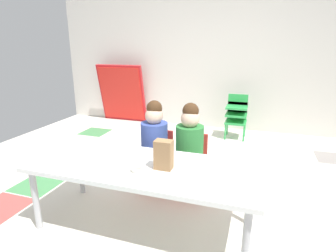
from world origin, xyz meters
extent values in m
cube|color=silver|center=(0.00, 0.00, -0.01)|extent=(5.70, 4.67, 0.02)
cube|color=#B24C47|center=(-1.35, -0.90, 0.00)|extent=(0.43, 0.43, 0.00)
cube|color=#478C51|center=(-1.35, -0.45, 0.00)|extent=(0.43, 0.43, 0.00)
cube|color=gray|center=(1.80, 1.35, 0.00)|extent=(0.43, 0.43, 0.00)
cube|color=silver|center=(1.35, 0.45, 0.00)|extent=(0.43, 0.43, 0.00)
cube|color=#478C51|center=(-1.80, 1.35, 0.00)|extent=(0.43, 0.43, 0.00)
cube|color=beige|center=(0.00, 2.33, 1.36)|extent=(5.70, 0.10, 2.71)
cube|color=white|center=(0.00, -0.72, 0.52)|extent=(1.76, 0.71, 0.04)
cylinder|color=#B2B2B7|center=(-0.80, -1.02, 0.25)|extent=(0.05, 0.05, 0.51)
cylinder|color=#B2B2B7|center=(0.80, -1.02, 0.25)|extent=(0.05, 0.05, 0.51)
cylinder|color=#B2B2B7|center=(-0.80, -0.43, 0.25)|extent=(0.05, 0.05, 0.51)
cylinder|color=#B2B2B7|center=(0.80, -0.43, 0.25)|extent=(0.05, 0.05, 0.51)
cube|color=red|center=(-0.13, -0.15, 0.30)|extent=(0.32, 0.30, 0.03)
cube|color=red|center=(-0.13, 0.00, 0.45)|extent=(0.29, 0.02, 0.30)
cylinder|color=#384C99|center=(-0.13, -0.15, 0.52)|extent=(0.35, 0.35, 0.38)
sphere|color=beige|center=(-0.13, -0.15, 0.78)|extent=(0.17, 0.17, 0.17)
sphere|color=#472D19|center=(-0.13, -0.13, 0.85)|extent=(0.15, 0.15, 0.15)
cylinder|color=red|center=(-0.27, -0.28, 0.15)|extent=(0.02, 0.02, 0.28)
cylinder|color=red|center=(0.01, -0.28, 0.15)|extent=(0.02, 0.02, 0.28)
cylinder|color=red|center=(-0.27, -0.02, 0.15)|extent=(0.02, 0.02, 0.28)
cylinder|color=red|center=(0.01, -0.02, 0.15)|extent=(0.02, 0.02, 0.28)
cube|color=red|center=(0.22, -0.15, 0.30)|extent=(0.32, 0.30, 0.03)
cube|color=red|center=(0.22, 0.00, 0.45)|extent=(0.29, 0.02, 0.30)
cylinder|color=#2D7A38|center=(0.22, -0.15, 0.52)|extent=(0.30, 0.30, 0.38)
sphere|color=beige|center=(0.22, -0.15, 0.78)|extent=(0.17, 0.17, 0.17)
sphere|color=#472D19|center=(0.22, -0.13, 0.85)|extent=(0.15, 0.15, 0.15)
cylinder|color=red|center=(0.08, -0.28, 0.15)|extent=(0.02, 0.02, 0.28)
cylinder|color=red|center=(0.36, -0.28, 0.15)|extent=(0.02, 0.02, 0.28)
cylinder|color=red|center=(0.08, -0.02, 0.15)|extent=(0.02, 0.02, 0.28)
cylinder|color=red|center=(0.36, -0.02, 0.15)|extent=(0.02, 0.02, 0.28)
cube|color=green|center=(0.49, 1.78, 0.26)|extent=(0.32, 0.30, 0.03)
cube|color=green|center=(0.49, 1.92, 0.35)|extent=(0.30, 0.02, 0.18)
cube|color=green|center=(0.49, 1.78, 0.38)|extent=(0.32, 0.30, 0.03)
cube|color=green|center=(0.49, 1.92, 0.47)|extent=(0.30, 0.02, 0.18)
cube|color=green|center=(0.49, 1.78, 0.50)|extent=(0.32, 0.30, 0.03)
cube|color=green|center=(0.49, 1.92, 0.59)|extent=(0.30, 0.02, 0.18)
cylinder|color=green|center=(0.35, 1.65, 0.13)|extent=(0.02, 0.02, 0.26)
cylinder|color=green|center=(0.63, 1.65, 0.13)|extent=(0.02, 0.02, 0.26)
cylinder|color=green|center=(0.35, 1.91, 0.13)|extent=(0.02, 0.02, 0.26)
cylinder|color=green|center=(0.63, 1.91, 0.13)|extent=(0.02, 0.02, 0.26)
cube|color=red|center=(-1.67, 2.14, 0.54)|extent=(0.90, 0.28, 1.09)
cube|color=red|center=(-1.67, 2.11, 0.54)|extent=(0.83, 0.23, 0.99)
cube|color=#9E754C|center=(0.17, -0.74, 0.65)|extent=(0.13, 0.09, 0.22)
cylinder|color=white|center=(0.01, -0.84, 0.55)|extent=(0.18, 0.18, 0.01)
cylinder|color=white|center=(-0.45, -0.87, 0.55)|extent=(0.18, 0.18, 0.01)
torus|color=white|center=(0.01, -0.84, 0.57)|extent=(0.11, 0.11, 0.03)
camera|label=1|loc=(0.79, -2.50, 1.42)|focal=29.50mm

